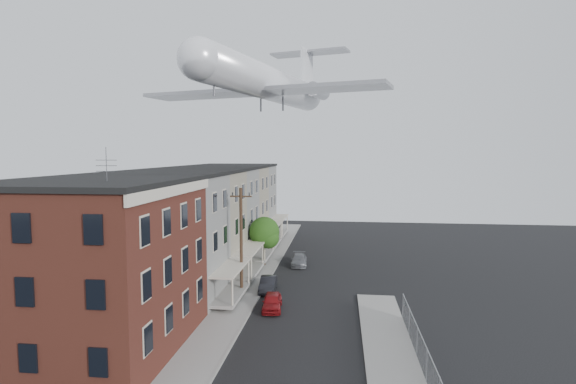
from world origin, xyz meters
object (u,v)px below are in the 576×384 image
object	(u,v)px
utility_pole	(241,240)
street_tree	(265,234)
car_mid	(268,284)
car_far	(299,260)
car_near	(272,302)
airplane	(270,84)

from	to	relation	value
utility_pole	street_tree	bearing A→B (deg)	88.11
car_mid	car_far	bearing A→B (deg)	75.95
car_far	utility_pole	bearing A→B (deg)	-113.52
street_tree	car_near	distance (m)	13.60
car_far	car_near	bearing A→B (deg)	-96.96
utility_pole	car_far	distance (m)	11.99
street_tree	airplane	bearing A→B (deg)	60.77
airplane	utility_pole	bearing A→B (deg)	-94.09
street_tree	car_mid	world-z (taller)	street_tree
street_tree	car_mid	distance (m)	9.13
car_near	car_far	size ratio (longest dim) A/B	0.90
street_tree	car_far	bearing A→B (deg)	11.18
car_mid	airplane	world-z (taller)	airplane
airplane	car_mid	bearing A→B (deg)	-82.44
street_tree	car_far	xyz separation A→B (m)	(3.47, 0.69, -2.88)
street_tree	car_mid	xyz separation A→B (m)	(1.67, -8.52, -2.83)
street_tree	car_far	size ratio (longest dim) A/B	1.31
car_mid	car_near	bearing A→B (deg)	-79.88
street_tree	airplane	xyz separation A→B (m)	(0.44, 0.78, 15.53)
utility_pole	airplane	bearing A→B (deg)	85.91
utility_pole	airplane	xyz separation A→B (m)	(0.77, 10.71, 14.31)
utility_pole	car_mid	world-z (taller)	utility_pole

